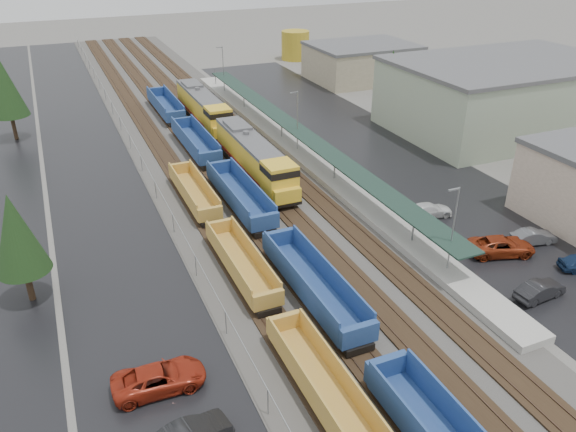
% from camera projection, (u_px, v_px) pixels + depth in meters
% --- Properties ---
extents(ballast_strip, '(20.00, 160.00, 0.08)m').
position_uv_depth(ballast_strip, '(203.00, 139.00, 75.58)').
color(ballast_strip, '#302D2B').
rests_on(ballast_strip, ground).
extents(trackbed, '(14.60, 160.00, 0.22)m').
position_uv_depth(trackbed, '(203.00, 138.00, 75.53)').
color(trackbed, black).
rests_on(trackbed, ground).
extents(west_parking_lot, '(10.00, 160.00, 0.02)m').
position_uv_depth(west_parking_lot, '(87.00, 155.00, 70.31)').
color(west_parking_lot, black).
rests_on(west_parking_lot, ground).
extents(east_commuter_lot, '(16.00, 100.00, 0.02)m').
position_uv_depth(east_commuter_lot, '(363.00, 143.00, 74.16)').
color(east_commuter_lot, black).
rests_on(east_commuter_lot, ground).
extents(station_platform, '(3.00, 80.00, 8.00)m').
position_uv_depth(station_platform, '(297.00, 148.00, 70.48)').
color(station_platform, '#9E9B93').
rests_on(station_platform, ground).
extents(chainlink_fence, '(0.08, 160.04, 2.02)m').
position_uv_depth(chainlink_fence, '(132.00, 141.00, 70.24)').
color(chainlink_fence, gray).
rests_on(chainlink_fence, ground).
extents(industrial_buildings, '(32.52, 75.30, 9.50)m').
position_uv_depth(industrial_buildings, '(501.00, 104.00, 75.42)').
color(industrial_buildings, tan).
rests_on(industrial_buildings, ground).
extents(distant_hills, '(301.00, 140.00, 25.20)m').
position_uv_depth(distant_hills, '(209.00, 0.00, 213.93)').
color(distant_hills, '#53624C').
rests_on(distant_hills, ground).
extents(tree_west_near, '(3.96, 3.96, 9.00)m').
position_uv_depth(tree_west_near, '(16.00, 234.00, 40.76)').
color(tree_west_near, '#332316').
rests_on(tree_west_near, ground).
extents(tree_west_far, '(4.84, 4.84, 11.00)m').
position_uv_depth(tree_west_far, '(5.00, 87.00, 72.33)').
color(tree_west_far, '#332316').
rests_on(tree_west_far, ground).
extents(tree_east, '(4.40, 4.40, 10.00)m').
position_uv_depth(tree_east, '(392.00, 75.00, 80.84)').
color(tree_east, '#332316').
rests_on(tree_east, ground).
extents(locomotive_lead, '(3.09, 20.38, 4.61)m').
position_uv_depth(locomotive_lead, '(255.00, 158.00, 62.94)').
color(locomotive_lead, black).
rests_on(locomotive_lead, ground).
extents(locomotive_trail, '(3.09, 20.38, 4.61)m').
position_uv_depth(locomotive_trail, '(204.00, 108.00, 80.02)').
color(locomotive_trail, black).
rests_on(locomotive_trail, ground).
extents(well_string_yellow, '(2.46, 72.36, 2.18)m').
position_uv_depth(well_string_yellow, '(323.00, 385.00, 33.84)').
color(well_string_yellow, '#B89033').
rests_on(well_string_yellow, ground).
extents(well_string_blue, '(2.85, 101.00, 2.53)m').
position_uv_depth(well_string_blue, '(271.00, 234.00, 50.02)').
color(well_string_blue, navy).
rests_on(well_string_blue, ground).
extents(storage_tank, '(5.88, 5.88, 5.88)m').
position_uv_depth(storage_tank, '(295.00, 45.00, 118.78)').
color(storage_tank, '#AE9322').
rests_on(storage_tank, ground).
extents(parked_car_west_c, '(2.85, 5.86, 1.61)m').
position_uv_depth(parked_car_west_c, '(159.00, 378.00, 34.77)').
color(parked_car_west_c, maroon).
rests_on(parked_car_west_c, ground).
extents(parked_car_east_a, '(1.87, 4.45, 1.43)m').
position_uv_depth(parked_car_east_a, '(540.00, 290.00, 43.26)').
color(parked_car_east_a, black).
rests_on(parked_car_east_a, ground).
extents(parked_car_east_b, '(4.30, 6.30, 1.60)m').
position_uv_depth(parked_car_east_b, '(501.00, 246.00, 49.03)').
color(parked_car_east_b, maroon).
rests_on(parked_car_east_b, ground).
extents(parked_car_east_c, '(2.67, 4.99, 1.38)m').
position_uv_depth(parked_car_east_c, '(429.00, 210.00, 55.38)').
color(parked_car_east_c, silver).
rests_on(parked_car_east_c, ground).
extents(parked_car_east_e, '(2.26, 4.35, 1.36)m').
position_uv_depth(parked_car_east_e, '(533.00, 237.00, 50.68)').
color(parked_car_east_e, '#4F5053').
rests_on(parked_car_east_e, ground).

